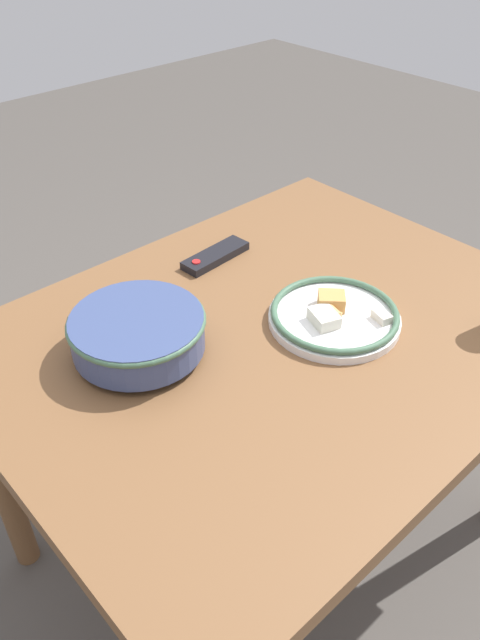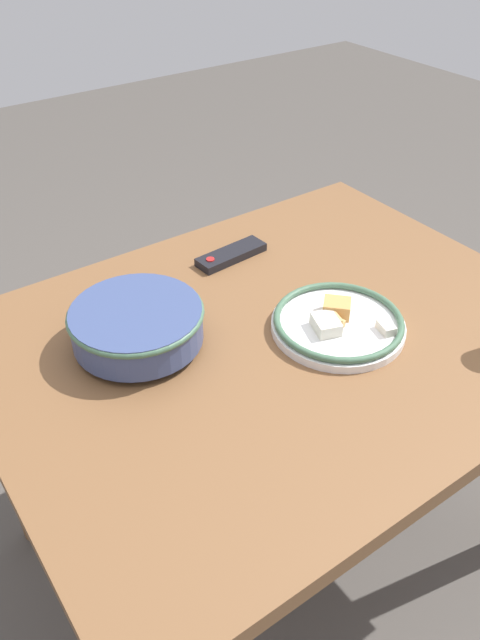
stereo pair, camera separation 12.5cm
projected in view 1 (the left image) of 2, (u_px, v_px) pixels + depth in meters
The scene contains 5 objects.
ground_plane at pixel (268, 535), 1.75m from camera, with size 8.00×8.00×0.00m, color #4C4742.
dining_table at pixel (276, 360), 1.35m from camera, with size 1.19×0.93×0.74m.
noodle_bowl at pixel (138, 332), 1.20m from camera, with size 0.27×0.27×0.09m.
food_plate at pixel (334, 316), 1.30m from camera, with size 0.28×0.28×0.05m.
tv_remote at pixel (215, 256), 1.51m from camera, with size 0.18×0.07×0.02m.
Camera 1 is at (-0.75, -0.70, 1.54)m, focal length 35.00 mm.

